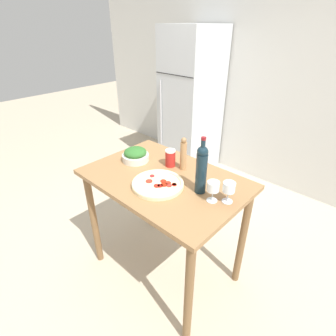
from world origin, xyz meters
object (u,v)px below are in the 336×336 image
object	(u,v)px
wine_glass_far	(229,188)
homemade_pizza	(158,184)
pepper_mill	(183,154)
wine_bottle	(201,168)
wine_glass_near	(213,188)
salad_bowl	(135,155)
refrigerator	(191,104)
salt_canister	(170,158)

from	to	relation	value
wine_glass_far	homemade_pizza	xyz separation A→B (m)	(-0.44, -0.17, -0.08)
pepper_mill	homemade_pizza	xyz separation A→B (m)	(0.03, -0.29, -0.11)
wine_bottle	wine_glass_far	size ratio (longest dim) A/B	2.78
wine_bottle	wine_glass_near	distance (m)	0.14
wine_bottle	salad_bowl	world-z (taller)	wine_bottle
refrigerator	homemade_pizza	xyz separation A→B (m)	(1.09, -1.73, 0.02)
wine_bottle	salt_canister	size ratio (longest dim) A/B	2.86
refrigerator	wine_glass_near	xyz separation A→B (m)	(1.45, -1.63, 0.10)
wine_glass_near	salad_bowl	bearing A→B (deg)	177.28
wine_glass_near	wine_glass_far	world-z (taller)	same
refrigerator	wine_glass_far	world-z (taller)	refrigerator
wine_glass_far	homemade_pizza	size ratio (longest dim) A/B	0.39
salad_bowl	salt_canister	distance (m)	0.29
wine_glass_far	wine_glass_near	bearing A→B (deg)	-140.12
wine_glass_far	salt_canister	distance (m)	0.58
wine_bottle	homemade_pizza	xyz separation A→B (m)	(-0.25, -0.14, -0.16)
wine_bottle	pepper_mill	world-z (taller)	wine_bottle
wine_glass_near	wine_glass_far	distance (m)	0.10
wine_bottle	salad_bowl	distance (m)	0.65
refrigerator	wine_glass_near	world-z (taller)	refrigerator
wine_glass_near	refrigerator	bearing A→B (deg)	131.77
pepper_mill	salad_bowl	bearing A→B (deg)	-157.37
wine_glass_near	salt_canister	bearing A→B (deg)	162.09
wine_glass_near	pepper_mill	xyz separation A→B (m)	(-0.39, 0.19, 0.02)
wine_glass_near	salad_bowl	world-z (taller)	wine_glass_near
wine_glass_far	pepper_mill	distance (m)	0.48
wine_glass_near	salt_canister	size ratio (longest dim) A/B	1.03
wine_bottle	homemade_pizza	size ratio (longest dim) A/B	1.08
wine_bottle	wine_glass_near	bearing A→B (deg)	-16.73
wine_glass_near	homemade_pizza	bearing A→B (deg)	-163.77
wine_bottle	wine_glass_near	xyz separation A→B (m)	(0.12, -0.03, -0.07)
wine_glass_near	salt_canister	xyz separation A→B (m)	(-0.49, 0.16, -0.03)
pepper_mill	salad_bowl	xyz separation A→B (m)	(-0.37, -0.15, -0.07)
wine_glass_near	wine_glass_far	size ratio (longest dim) A/B	1.00
refrigerator	wine_bottle	xyz separation A→B (m)	(1.34, -1.59, 0.17)
wine_glass_far	pepper_mill	xyz separation A→B (m)	(-0.46, 0.13, 0.02)
homemade_pizza	salt_canister	distance (m)	0.30
salad_bowl	refrigerator	bearing A→B (deg)	113.68
pepper_mill	wine_bottle	bearing A→B (deg)	-29.21
refrigerator	pepper_mill	size ratio (longest dim) A/B	7.44
wine_glass_near	pepper_mill	size ratio (longest dim) A/B	0.54
wine_bottle	salad_bowl	bearing A→B (deg)	179.91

